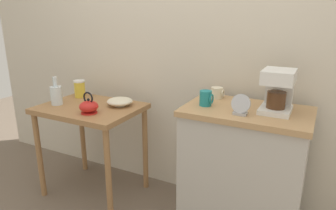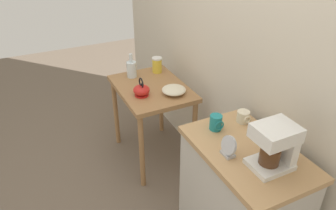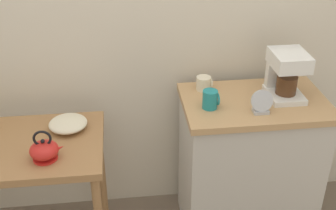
% 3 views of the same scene
% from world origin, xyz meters
% --- Properties ---
extents(ground_plane, '(8.00, 8.00, 0.00)m').
position_xyz_m(ground_plane, '(0.00, 0.00, 0.00)').
color(ground_plane, '#6B5B4C').
extents(back_wall, '(4.40, 0.10, 2.80)m').
position_xyz_m(back_wall, '(0.10, 0.40, 1.40)').
color(back_wall, beige).
rests_on(back_wall, ground_plane).
extents(wooden_table, '(0.77, 0.58, 0.76)m').
position_xyz_m(wooden_table, '(-0.60, -0.05, 0.65)').
color(wooden_table, '#9E7044').
rests_on(wooden_table, ground_plane).
extents(kitchen_counter, '(0.78, 0.51, 0.89)m').
position_xyz_m(kitchen_counter, '(0.61, 0.04, 0.45)').
color(kitchen_counter, '#BCB7AD').
rests_on(kitchen_counter, ground_plane).
extents(bowl_stoneware, '(0.20, 0.20, 0.06)m').
position_xyz_m(bowl_stoneware, '(-0.40, 0.07, 0.80)').
color(bowl_stoneware, beige).
rests_on(bowl_stoneware, wooden_table).
extents(teakettle, '(0.17, 0.14, 0.16)m').
position_xyz_m(teakettle, '(-0.48, -0.19, 0.81)').
color(teakettle, red).
rests_on(teakettle, wooden_table).
extents(glass_carafe_vase, '(0.09, 0.09, 0.23)m').
position_xyz_m(glass_carafe_vase, '(-0.86, -0.13, 0.84)').
color(glass_carafe_vase, silver).
rests_on(glass_carafe_vase, wooden_table).
extents(canister_enamel, '(0.09, 0.09, 0.15)m').
position_xyz_m(canister_enamel, '(-0.86, 0.12, 0.83)').
color(canister_enamel, gold).
rests_on(canister_enamel, wooden_table).
extents(coffee_maker, '(0.18, 0.22, 0.26)m').
position_xyz_m(coffee_maker, '(0.77, 0.08, 1.03)').
color(coffee_maker, white).
rests_on(coffee_maker, kitchen_counter).
extents(mug_dark_teal, '(0.08, 0.08, 0.10)m').
position_xyz_m(mug_dark_teal, '(0.35, -0.01, 0.94)').
color(mug_dark_teal, teal).
rests_on(mug_dark_teal, kitchen_counter).
extents(mug_small_cream, '(0.09, 0.08, 0.08)m').
position_xyz_m(mug_small_cream, '(0.36, 0.20, 0.93)').
color(mug_small_cream, beige).
rests_on(mug_small_cream, kitchen_counter).
extents(table_clock, '(0.11, 0.06, 0.12)m').
position_xyz_m(table_clock, '(0.60, -0.09, 0.94)').
color(table_clock, '#B2B5BA').
rests_on(table_clock, kitchen_counter).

